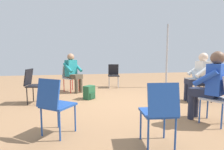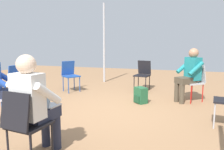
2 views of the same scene
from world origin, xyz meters
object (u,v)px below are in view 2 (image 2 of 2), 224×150
object	(u,v)px
person_with_laptop	(35,101)
chair_east	(19,80)
chair_south	(143,73)
backpack_near_laptop_user	(141,96)
chair_southwest	(195,80)
chair_north	(24,122)
person_in_teal	(189,72)
chair_southeast	(70,74)

from	to	relation	value
person_with_laptop	chair_east	bearing A→B (deg)	140.62
person_with_laptop	chair_south	bearing A→B (deg)	88.37
chair_south	backpack_near_laptop_user	world-z (taller)	chair_south
chair_southwest	chair_north	distance (m)	3.96
person_in_teal	backpack_near_laptop_user	distance (m)	1.25
chair_south	chair_north	size ratio (longest dim) A/B	1.00
chair_southeast	person_in_teal	distance (m)	3.17
chair_east	person_with_laptop	bearing A→B (deg)	49.12
chair_southwest	person_with_laptop	distance (m)	3.81
chair_south	chair_north	distance (m)	4.29
chair_southeast	chair_east	distance (m)	1.46
person_in_teal	backpack_near_laptop_user	size ratio (longest dim) A/B	3.44
person_with_laptop	person_in_teal	world-z (taller)	same
chair_southeast	person_in_teal	size ratio (longest dim) A/B	0.69
person_with_laptop	person_in_teal	size ratio (longest dim) A/B	1.00
chair_south	chair_north	bearing A→B (deg)	91.46
chair_southeast	backpack_near_laptop_user	distance (m)	2.23
chair_east	chair_north	distance (m)	2.91
person_with_laptop	backpack_near_laptop_user	bearing A→B (deg)	80.73
backpack_near_laptop_user	person_with_laptop	bearing A→B (deg)	73.83
chair_south	person_in_teal	distance (m)	1.53
chair_south	chair_north	world-z (taller)	same
chair_southwest	backpack_near_laptop_user	world-z (taller)	chair_southwest
person_with_laptop	backpack_near_laptop_user	size ratio (longest dim) A/B	3.44
chair_east	chair_southwest	world-z (taller)	same
chair_southeast	chair_south	bearing A→B (deg)	147.07
chair_southeast	chair_southwest	distance (m)	3.28
chair_south	backpack_near_laptop_user	xyz separation A→B (m)	(-0.18, 1.36, -0.34)
chair_north	person_with_laptop	xyz separation A→B (m)	(-0.02, -0.17, 0.20)
chair_southeast	chair_north	distance (m)	3.75
chair_southwest	chair_north	xyz separation A→B (m)	(1.98, 3.44, 0.00)
chair_east	backpack_near_laptop_user	world-z (taller)	chair_east
chair_southeast	person_with_laptop	world-z (taller)	person_with_laptop
chair_southeast	person_with_laptop	distance (m)	3.60
chair_east	chair_southeast	bearing A→B (deg)	160.83
chair_southeast	chair_south	size ratio (longest dim) A/B	1.00
chair_east	chair_north	bearing A→B (deg)	46.53
chair_north	backpack_near_laptop_user	distance (m)	3.02
chair_southeast	person_with_laptop	size ratio (longest dim) A/B	0.69
chair_southeast	chair_southwest	world-z (taller)	same
person_with_laptop	backpack_near_laptop_user	xyz separation A→B (m)	(-0.79, -2.72, -0.53)
chair_southeast	chair_southwest	bearing A→B (deg)	125.17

